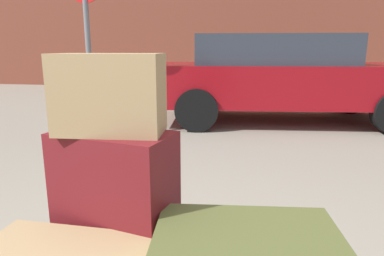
% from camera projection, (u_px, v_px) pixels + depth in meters
% --- Properties ---
extents(suitcase_maroon_rear_right, '(0.44, 0.30, 0.59)m').
position_uv_depth(suitcase_maroon_rear_right, '(116.00, 213.00, 1.22)').
color(suitcase_maroon_rear_right, maroon).
rests_on(suitcase_maroon_rear_right, luggage_cart).
extents(duffel_bag_tan_topmost_pile, '(0.36, 0.21, 0.26)m').
position_uv_depth(duffel_bag_tan_topmost_pile, '(110.00, 94.00, 1.12)').
color(duffel_bag_tan_topmost_pile, '#9E7F56').
rests_on(duffel_bag_tan_topmost_pile, suitcase_maroon_rear_right).
extents(parked_car, '(4.46, 2.25, 1.42)m').
position_uv_depth(parked_car, '(281.00, 76.00, 5.73)').
color(parked_car, maroon).
rests_on(parked_car, ground_plane).
extents(bollard_kerb_near, '(0.27, 0.27, 0.62)m').
position_uv_depth(bollard_kerb_near, '(330.00, 87.00, 8.34)').
color(bollard_kerb_near, '#72665B').
rests_on(bollard_kerb_near, ground_plane).
extents(no_parking_sign, '(0.50, 0.07, 2.26)m').
position_uv_depth(no_parking_sign, '(87.00, 33.00, 4.43)').
color(no_parking_sign, slate).
rests_on(no_parking_sign, ground_plane).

